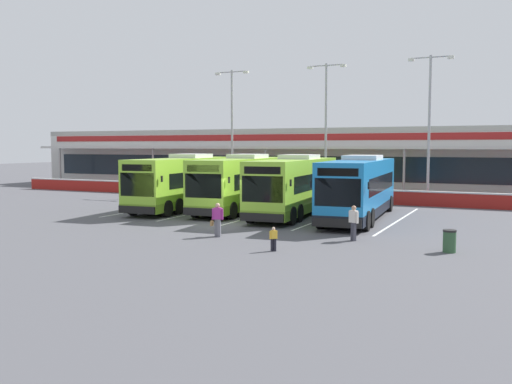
{
  "coord_description": "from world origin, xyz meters",
  "views": [
    {
      "loc": [
        14.56,
        -26.8,
        4.32
      ],
      "look_at": [
        0.53,
        3.0,
        1.6
      ],
      "focal_mm": 39.0,
      "sensor_mm": 36.0,
      "label": 1
    }
  ],
  "objects_px": {
    "pedestrian_child": "(273,238)",
    "lamp_post_east": "(429,120)",
    "coach_bus_left_centre": "(243,184)",
    "coach_bus_leftmost": "(185,183)",
    "litter_bin": "(449,241)",
    "pedestrian_in_dark_coat": "(354,222)",
    "lamp_post_west": "(232,124)",
    "coach_bus_right_centre": "(359,189)",
    "pedestrian_with_handbag": "(217,219)",
    "coach_bus_centre": "(295,186)",
    "lamp_post_centre": "(326,122)"
  },
  "relations": [
    {
      "from": "coach_bus_left_centre",
      "to": "pedestrian_child",
      "type": "distance_m",
      "value": 14.89
    },
    {
      "from": "pedestrian_with_handbag",
      "to": "pedestrian_in_dark_coat",
      "type": "relative_size",
      "value": 1.0
    },
    {
      "from": "coach_bus_leftmost",
      "to": "pedestrian_with_handbag",
      "type": "xyz_separation_m",
      "value": [
        7.93,
        -9.64,
        -0.93
      ]
    },
    {
      "from": "pedestrian_with_handbag",
      "to": "litter_bin",
      "type": "distance_m",
      "value": 10.52
    },
    {
      "from": "coach_bus_left_centre",
      "to": "lamp_post_centre",
      "type": "relative_size",
      "value": 1.12
    },
    {
      "from": "litter_bin",
      "to": "lamp_post_centre",
      "type": "bearing_deg",
      "value": 120.55
    },
    {
      "from": "pedestrian_in_dark_coat",
      "to": "lamp_post_west",
      "type": "bearing_deg",
      "value": 130.32
    },
    {
      "from": "coach_bus_left_centre",
      "to": "lamp_post_west",
      "type": "xyz_separation_m",
      "value": [
        -6.32,
        10.55,
        4.5
      ]
    },
    {
      "from": "coach_bus_left_centre",
      "to": "lamp_post_centre",
      "type": "height_order",
      "value": "lamp_post_centre"
    },
    {
      "from": "coach_bus_left_centre",
      "to": "lamp_post_west",
      "type": "bearing_deg",
      "value": 120.95
    },
    {
      "from": "pedestrian_in_dark_coat",
      "to": "lamp_post_east",
      "type": "xyz_separation_m",
      "value": [
        0.65,
        18.36,
        5.42
      ]
    },
    {
      "from": "coach_bus_left_centre",
      "to": "pedestrian_in_dark_coat",
      "type": "relative_size",
      "value": 7.6
    },
    {
      "from": "coach_bus_centre",
      "to": "coach_bus_leftmost",
      "type": "bearing_deg",
      "value": 179.8
    },
    {
      "from": "pedestrian_with_handbag",
      "to": "lamp_post_east",
      "type": "xyz_separation_m",
      "value": [
        6.85,
        20.01,
        5.43
      ]
    },
    {
      "from": "coach_bus_leftmost",
      "to": "coach_bus_left_centre",
      "type": "height_order",
      "value": "same"
    },
    {
      "from": "coach_bus_left_centre",
      "to": "litter_bin",
      "type": "xyz_separation_m",
      "value": [
        14.36,
        -9.84,
        -1.32
      ]
    },
    {
      "from": "lamp_post_east",
      "to": "litter_bin",
      "type": "bearing_deg",
      "value": -79.38
    },
    {
      "from": "coach_bus_right_centre",
      "to": "pedestrian_with_handbag",
      "type": "height_order",
      "value": "coach_bus_right_centre"
    },
    {
      "from": "coach_bus_leftmost",
      "to": "pedestrian_with_handbag",
      "type": "height_order",
      "value": "coach_bus_leftmost"
    },
    {
      "from": "pedestrian_with_handbag",
      "to": "pedestrian_in_dark_coat",
      "type": "height_order",
      "value": "same"
    },
    {
      "from": "pedestrian_child",
      "to": "lamp_post_east",
      "type": "bearing_deg",
      "value": 82.44
    },
    {
      "from": "coach_bus_leftmost",
      "to": "lamp_post_west",
      "type": "height_order",
      "value": "lamp_post_west"
    },
    {
      "from": "lamp_post_east",
      "to": "pedestrian_in_dark_coat",
      "type": "bearing_deg",
      "value": -92.02
    },
    {
      "from": "pedestrian_in_dark_coat",
      "to": "lamp_post_west",
      "type": "height_order",
      "value": "lamp_post_west"
    },
    {
      "from": "coach_bus_right_centre",
      "to": "lamp_post_west",
      "type": "height_order",
      "value": "lamp_post_west"
    },
    {
      "from": "coach_bus_left_centre",
      "to": "pedestrian_in_dark_coat",
      "type": "bearing_deg",
      "value": -41.04
    },
    {
      "from": "pedestrian_in_dark_coat",
      "to": "lamp_post_centre",
      "type": "distance_m",
      "value": 21.24
    },
    {
      "from": "pedestrian_in_dark_coat",
      "to": "coach_bus_leftmost",
      "type": "bearing_deg",
      "value": 150.53
    },
    {
      "from": "coach_bus_left_centre",
      "to": "pedestrian_child",
      "type": "bearing_deg",
      "value": -58.49
    },
    {
      "from": "pedestrian_in_dark_coat",
      "to": "coach_bus_centre",
      "type": "bearing_deg",
      "value": 126.86
    },
    {
      "from": "coach_bus_left_centre",
      "to": "lamp_post_east",
      "type": "bearing_deg",
      "value": 41.86
    },
    {
      "from": "lamp_post_centre",
      "to": "coach_bus_left_centre",
      "type": "bearing_deg",
      "value": -103.43
    },
    {
      "from": "pedestrian_with_handbag",
      "to": "pedestrian_child",
      "type": "xyz_separation_m",
      "value": [
        3.9,
        -2.24,
        -0.32
      ]
    },
    {
      "from": "coach_bus_left_centre",
      "to": "pedestrian_with_handbag",
      "type": "xyz_separation_m",
      "value": [
        3.86,
        -10.41,
        -0.93
      ]
    },
    {
      "from": "lamp_post_west",
      "to": "pedestrian_in_dark_coat",
      "type": "bearing_deg",
      "value": -49.68
    },
    {
      "from": "pedestrian_with_handbag",
      "to": "litter_bin",
      "type": "height_order",
      "value": "pedestrian_with_handbag"
    },
    {
      "from": "coach_bus_right_centre",
      "to": "pedestrian_in_dark_coat",
      "type": "bearing_deg",
      "value": -77.1
    },
    {
      "from": "coach_bus_left_centre",
      "to": "coach_bus_leftmost",
      "type": "bearing_deg",
      "value": -169.24
    },
    {
      "from": "lamp_post_east",
      "to": "litter_bin",
      "type": "relative_size",
      "value": 11.83
    },
    {
      "from": "litter_bin",
      "to": "coach_bus_leftmost",
      "type": "bearing_deg",
      "value": 153.8
    },
    {
      "from": "pedestrian_with_handbag",
      "to": "lamp_post_centre",
      "type": "bearing_deg",
      "value": 93.86
    },
    {
      "from": "pedestrian_in_dark_coat",
      "to": "coach_bus_left_centre",
      "type": "bearing_deg",
      "value": 138.96
    },
    {
      "from": "coach_bus_leftmost",
      "to": "coach_bus_right_centre",
      "type": "bearing_deg",
      "value": -1.69
    },
    {
      "from": "coach_bus_centre",
      "to": "litter_bin",
      "type": "xyz_separation_m",
      "value": [
        10.26,
        -9.04,
        -1.32
      ]
    },
    {
      "from": "pedestrian_child",
      "to": "lamp_post_west",
      "type": "bearing_deg",
      "value": 121.25
    },
    {
      "from": "pedestrian_with_handbag",
      "to": "lamp_post_centre",
      "type": "relative_size",
      "value": 0.15
    },
    {
      "from": "coach_bus_right_centre",
      "to": "coach_bus_left_centre",
      "type": "bearing_deg",
      "value": 172.2
    },
    {
      "from": "coach_bus_left_centre",
      "to": "lamp_post_centre",
      "type": "bearing_deg",
      "value": 76.57
    },
    {
      "from": "coach_bus_centre",
      "to": "lamp_post_east",
      "type": "relative_size",
      "value": 1.12
    },
    {
      "from": "coach_bus_centre",
      "to": "coach_bus_right_centre",
      "type": "height_order",
      "value": "same"
    }
  ]
}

